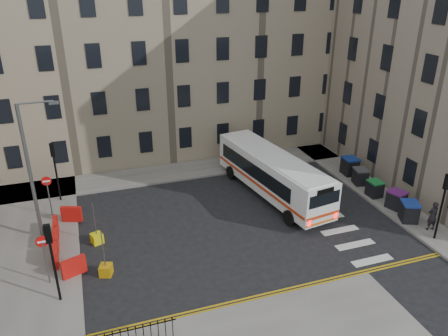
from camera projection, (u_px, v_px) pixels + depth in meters
ground at (261, 219)px, 27.67m from camera, size 120.00×120.00×0.00m
pavement_north at (144, 176)px, 33.31m from camera, size 36.00×3.20×0.15m
pavement_east at (347, 174)px, 33.74m from camera, size 2.40×26.00×0.15m
pavement_west at (23, 250)px, 24.38m from camera, size 6.00×22.00×0.15m
terrace_north at (110, 49)px, 35.48m from camera, size 38.30×10.80×17.20m
traffic_light_east at (444, 197)px, 24.27m from camera, size 0.28×0.22×4.10m
traffic_light_nw at (55, 163)px, 28.58m from camera, size 0.28×0.22×4.10m
traffic_light_sw at (51, 251)px, 19.51m from camera, size 0.28×0.22×4.10m
streetlamp at (30, 172)px, 23.80m from camera, size 0.50×0.22×8.14m
no_entry_north at (48, 188)px, 27.03m from camera, size 0.60×0.08×3.00m
no_entry_south at (44, 250)px, 20.98m from camera, size 0.60×0.08×3.00m
roadworks_barriers at (62, 240)px, 24.35m from camera, size 1.66×6.26×1.00m
bus at (272, 172)px, 29.98m from camera, size 4.17×11.22×2.98m
wheelie_bin_a at (409, 211)px, 26.98m from camera, size 1.36×1.44×1.26m
wheelie_bin_b at (396, 200)px, 28.43m from camera, size 1.26×1.34×1.21m
wheelie_bin_c at (375, 188)px, 29.98m from camera, size 0.89×1.02×1.12m
wheelie_bin_d at (360, 176)px, 31.73m from camera, size 1.13×1.24×1.18m
wheelie_bin_e at (350, 166)px, 33.24m from camera, size 1.10×1.25×1.33m
pedestrian at (433, 216)px, 25.88m from camera, size 0.71×0.49×1.86m
bollard_yellow at (97, 238)px, 25.10m from camera, size 0.77×0.77×0.60m
bollard_chevron at (106, 270)px, 22.42m from camera, size 0.77×0.77×0.60m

